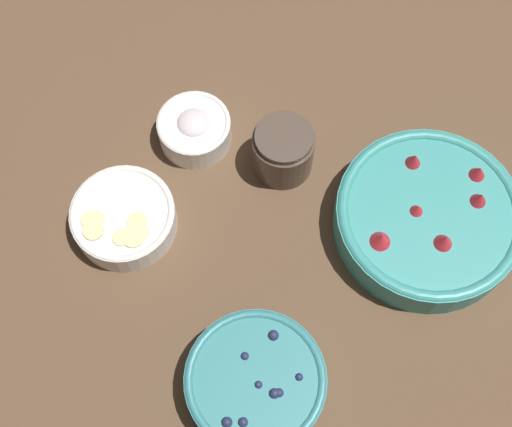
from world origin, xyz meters
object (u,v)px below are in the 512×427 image
Objects in this scene: bowl_bananas at (124,217)px; jar_chocolate at (283,151)px; bowl_cream at (194,128)px; bowl_strawberries at (428,217)px; bowl_blueberries at (255,382)px.

jar_chocolate is at bearing -109.27° from bowl_bananas.
bowl_cream is 1.21× the size of jar_chocolate.
bowl_bananas is 0.25m from jar_chocolate.
bowl_strawberries is 0.37m from bowl_cream.
bowl_bananas is (0.30, -0.02, -0.01)m from bowl_blueberries.
bowl_strawberries is at bearing -133.49° from bowl_bananas.
jar_chocolate reaches higher than bowl_cream.
bowl_strawberries is 0.34m from bowl_blueberries.
jar_chocolate reaches higher than bowl_blueberries.
bowl_blueberries is 0.40m from bowl_cream.
bowl_blueberries is 1.22× the size of bowl_bananas.
bowl_bananas is 1.35× the size of bowl_cream.
bowl_cream is (0.35, -0.19, -0.01)m from bowl_blueberries.
bowl_cream is 0.14m from jar_chocolate.
bowl_cream is at bearing -29.39° from bowl_blueberries.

